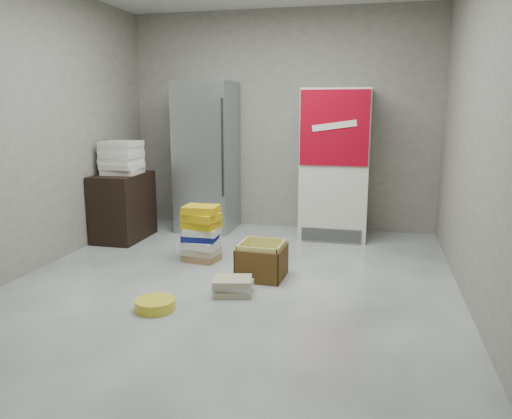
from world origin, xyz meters
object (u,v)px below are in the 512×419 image
at_px(wood_shelf, 123,207).
at_px(phonebook_stack_main, 201,233).
at_px(coke_cooler, 336,164).
at_px(cardboard_box, 262,263).
at_px(steel_fridge, 207,157).

distance_m(wood_shelf, phonebook_stack_main, 1.37).
relative_size(coke_cooler, phonebook_stack_main, 3.06).
relative_size(coke_cooler, cardboard_box, 4.09).
xyz_separation_m(wood_shelf, cardboard_box, (1.95, -0.99, -0.26)).
bearing_deg(steel_fridge, phonebook_stack_main, -73.89).
xyz_separation_m(coke_cooler, wood_shelf, (-2.48, -0.72, -0.50)).
bearing_deg(cardboard_box, steel_fridge, 125.43).
relative_size(phonebook_stack_main, cardboard_box, 1.33).
height_order(phonebook_stack_main, cardboard_box, phonebook_stack_main).
bearing_deg(coke_cooler, phonebook_stack_main, -133.06).
relative_size(coke_cooler, wood_shelf, 2.25).
bearing_deg(phonebook_stack_main, coke_cooler, 52.43).
distance_m(coke_cooler, cardboard_box, 1.95).
relative_size(steel_fridge, cardboard_box, 4.32).
xyz_separation_m(steel_fridge, cardboard_box, (1.12, -1.72, -0.81)).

